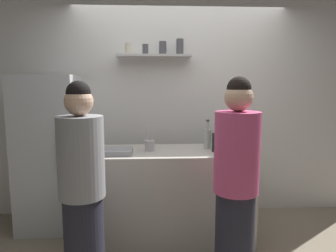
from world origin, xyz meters
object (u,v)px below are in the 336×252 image
at_px(water_bottle_plastic, 224,145).
at_px(person_pink_top, 236,187).
at_px(wine_bottle_dark_glass, 216,141).
at_px(wine_bottle_pale_glass, 207,138).
at_px(person_grey_hoodie, 82,192).
at_px(refrigerator, 51,153).
at_px(utensil_holder, 149,145).
at_px(baking_pan, 114,151).

relative_size(water_bottle_plastic, person_pink_top, 0.13).
relative_size(wine_bottle_dark_glass, wine_bottle_pale_glass, 0.92).
bearing_deg(water_bottle_plastic, person_grey_hoodie, -154.76).
distance_m(refrigerator, wine_bottle_dark_glass, 1.81).
bearing_deg(water_bottle_plastic, utensil_holder, 161.68).
relative_size(baking_pan, person_grey_hoodie, 0.21).
relative_size(refrigerator, wine_bottle_pale_glass, 5.58).
relative_size(refrigerator, utensil_holder, 8.02).
bearing_deg(wine_bottle_pale_glass, baking_pan, -168.03).
relative_size(wine_bottle_dark_glass, person_pink_top, 0.17).
bearing_deg(wine_bottle_dark_glass, refrigerator, 167.05).
bearing_deg(baking_pan, person_grey_hoodie, -103.37).
xyz_separation_m(wine_bottle_pale_glass, person_pink_top, (0.07, -0.86, -0.23)).
relative_size(baking_pan, water_bottle_plastic, 1.61).
distance_m(water_bottle_plastic, person_grey_hoodie, 1.34).
height_order(utensil_holder, person_pink_top, person_pink_top).
xyz_separation_m(wine_bottle_pale_glass, water_bottle_plastic, (0.11, -0.30, -0.02)).
height_order(baking_pan, wine_bottle_dark_glass, wine_bottle_dark_glass).
distance_m(utensil_holder, wine_bottle_pale_glass, 0.60).
bearing_deg(wine_bottle_dark_glass, person_pink_top, -89.27).
bearing_deg(refrigerator, water_bottle_plastic, -17.42).
xyz_separation_m(baking_pan, wine_bottle_dark_glass, (0.99, 0.06, 0.08)).
distance_m(wine_bottle_dark_glass, person_pink_top, 0.75).
distance_m(baking_pan, wine_bottle_dark_glass, 1.00).
height_order(baking_pan, person_pink_top, person_pink_top).
xyz_separation_m(refrigerator, baking_pan, (0.76, -0.46, 0.11)).
distance_m(baking_pan, person_pink_top, 1.21).
xyz_separation_m(baking_pan, utensil_holder, (0.33, 0.13, 0.03)).
distance_m(wine_bottle_dark_glass, person_grey_hoodie, 1.38).
height_order(refrigerator, wine_bottle_dark_glass, refrigerator).
xyz_separation_m(wine_bottle_dark_glass, person_pink_top, (0.01, -0.72, -0.22)).
xyz_separation_m(refrigerator, person_grey_hoodie, (0.60, -1.13, -0.05)).
xyz_separation_m(baking_pan, water_bottle_plastic, (1.04, -0.10, 0.07)).
relative_size(baking_pan, person_pink_top, 0.21).
bearing_deg(wine_bottle_pale_glass, person_grey_hoodie, -141.70).
height_order(wine_bottle_dark_glass, wine_bottle_pale_glass, wine_bottle_pale_glass).
bearing_deg(person_pink_top, refrigerator, -141.21).
bearing_deg(person_pink_top, baking_pan, -142.06).
bearing_deg(refrigerator, baking_pan, -31.44).
bearing_deg(person_grey_hoodie, wine_bottle_pale_glass, -105.14).
bearing_deg(utensil_holder, refrigerator, 163.16).
height_order(wine_bottle_pale_glass, person_pink_top, person_pink_top).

